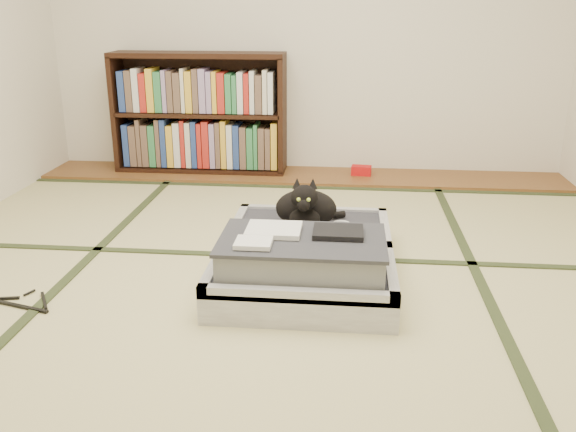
{
  "coord_description": "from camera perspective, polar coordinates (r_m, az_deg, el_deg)",
  "views": [
    {
      "loc": [
        0.34,
        -2.56,
        1.27
      ],
      "look_at": [
        0.05,
        0.35,
        0.25
      ],
      "focal_mm": 38.0,
      "sensor_mm": 36.0,
      "label": 1
    }
  ],
  "objects": [
    {
      "name": "cat",
      "position": [
        3.16,
        1.69,
        0.76
      ],
      "size": [
        0.37,
        0.37,
        0.3
      ],
      "color": "black",
      "rests_on": "suitcase"
    },
    {
      "name": "cable_coil",
      "position": [
        3.21,
        4.94,
        -0.86
      ],
      "size": [
        0.12,
        0.12,
        0.03
      ],
      "color": "white",
      "rests_on": "suitcase"
    },
    {
      "name": "red_item",
      "position": [
        4.75,
        6.87,
        4.26
      ],
      "size": [
        0.16,
        0.11,
        0.07
      ],
      "primitive_type": "cube",
      "rotation": [
        0.0,
        0.0,
        -0.1
      ],
      "color": "red",
      "rests_on": "wood_strip"
    },
    {
      "name": "floor",
      "position": [
        2.88,
        -1.69,
        -6.97
      ],
      "size": [
        4.5,
        4.5,
        0.0
      ],
      "primitive_type": "plane",
      "color": "#CCBF88",
      "rests_on": "ground"
    },
    {
      "name": "tatami_borders",
      "position": [
        3.32,
        -0.61,
        -3.16
      ],
      "size": [
        4.0,
        4.5,
        0.01
      ],
      "color": "#2D381E",
      "rests_on": "ground"
    },
    {
      "name": "hanger",
      "position": [
        3.01,
        -23.89,
        -7.38
      ],
      "size": [
        0.37,
        0.21,
        0.01
      ],
      "color": "black",
      "rests_on": "floor"
    },
    {
      "name": "bookcase",
      "position": [
        4.84,
        -8.25,
        9.29
      ],
      "size": [
        1.33,
        0.3,
        0.92
      ],
      "color": "black",
      "rests_on": "wood_strip"
    },
    {
      "name": "suitcase",
      "position": [
        2.94,
        1.65,
        -3.88
      ],
      "size": [
        0.83,
        1.11,
        0.33
      ],
      "color": "silver",
      "rests_on": "floor"
    },
    {
      "name": "wood_strip",
      "position": [
        4.74,
        1.36,
        3.81
      ],
      "size": [
        4.0,
        0.5,
        0.02
      ],
      "primitive_type": "cube",
      "color": "brown",
      "rests_on": "ground"
    }
  ]
}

